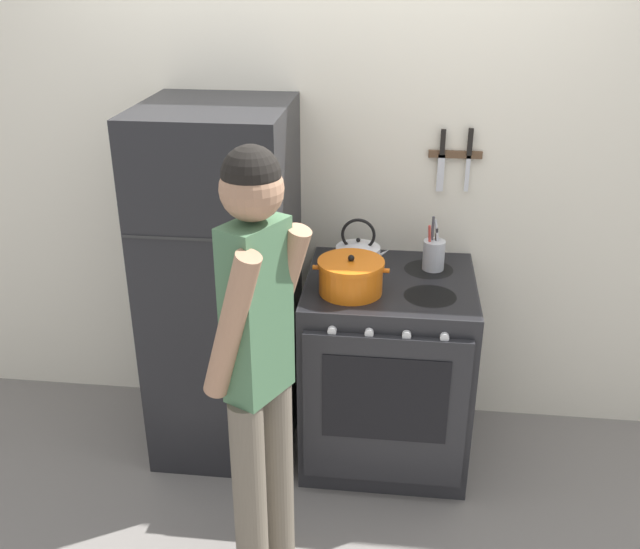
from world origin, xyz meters
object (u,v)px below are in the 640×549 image
Objects in this scene: stove_range at (387,368)px; tea_kettle at (358,253)px; utensil_jar at (434,254)px; refrigerator at (223,286)px; person at (259,358)px; dutch_oven_pot at (351,276)px.

stove_range is 3.53× the size of tea_kettle.
stove_range is 3.58× the size of utensil_jar.
person reaches higher than refrigerator.
tea_kettle is at bearing 11.53° from person.
stove_range is 1.04m from person.
utensil_jar reaches higher than dutch_oven_pot.
person is at bearing -105.67° from tea_kettle.
stove_range is 0.53× the size of person.
refrigerator is at bearing -171.85° from utensil_jar.
person reaches higher than utensil_jar.
tea_kettle reaches higher than dutch_oven_pot.
dutch_oven_pot is 0.28m from tea_kettle.
refrigerator is 5.09× the size of dutch_oven_pot.
utensil_jar is (0.34, 0.01, 0.01)m from tea_kettle.
person is at bearing -117.97° from stove_range.
utensil_jar is at bearing 39.01° from dutch_oven_pot.
tea_kettle is at bearing 87.27° from dutch_oven_pot.
dutch_oven_pot is (0.59, -0.15, 0.15)m from refrigerator.
tea_kettle is 1.02× the size of utensil_jar.
person is at bearing -122.10° from utensil_jar.
refrigerator is 0.63m from dutch_oven_pot.
dutch_oven_pot reaches higher than stove_range.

